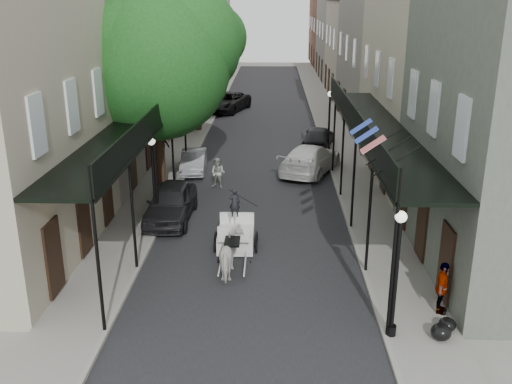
# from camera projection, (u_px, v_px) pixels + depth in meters

# --- Properties ---
(ground) EXTENTS (140.00, 140.00, 0.00)m
(ground) POSITION_uv_depth(u_px,v_px,m) (248.00, 300.00, 18.03)
(ground) COLOR gray
(ground) RESTS_ON ground
(road) EXTENTS (8.00, 90.00, 0.01)m
(road) POSITION_uv_depth(u_px,v_px,m) (262.00, 145.00, 36.95)
(road) COLOR black
(road) RESTS_ON ground
(sidewalk_left) EXTENTS (2.20, 90.00, 0.12)m
(sidewalk_left) POSITION_uv_depth(u_px,v_px,m) (185.00, 144.00, 37.08)
(sidewalk_left) COLOR gray
(sidewalk_left) RESTS_ON ground
(sidewalk_right) EXTENTS (2.20, 90.00, 0.12)m
(sidewalk_right) POSITION_uv_depth(u_px,v_px,m) (339.00, 145.00, 36.78)
(sidewalk_right) COLOR gray
(sidewalk_right) RESTS_ON ground
(building_row_left) EXTENTS (5.00, 80.00, 10.50)m
(building_row_left) POSITION_uv_depth(u_px,v_px,m) (156.00, 49.00, 44.96)
(building_row_left) COLOR #A29B82
(building_row_left) RESTS_ON ground
(building_row_right) EXTENTS (5.00, 80.00, 10.50)m
(building_row_right) POSITION_uv_depth(u_px,v_px,m) (375.00, 49.00, 44.45)
(building_row_right) COLOR slate
(building_row_right) RESTS_ON ground
(gallery_left) EXTENTS (2.20, 18.05, 4.88)m
(gallery_left) POSITION_uv_depth(u_px,v_px,m) (139.00, 126.00, 23.46)
(gallery_left) COLOR black
(gallery_left) RESTS_ON sidewalk_left
(gallery_right) EXTENTS (2.20, 18.05, 4.88)m
(gallery_right) POSITION_uv_depth(u_px,v_px,m) (373.00, 128.00, 23.18)
(gallery_right) COLOR black
(gallery_right) RESTS_ON sidewalk_right
(tree_near) EXTENTS (7.31, 6.80, 9.63)m
(tree_near) POSITION_uv_depth(u_px,v_px,m) (164.00, 58.00, 25.68)
(tree_near) COLOR #382619
(tree_near) RESTS_ON sidewalk_left
(tree_far) EXTENTS (6.45, 6.00, 8.61)m
(tree_far) POSITION_uv_depth(u_px,v_px,m) (202.00, 47.00, 39.14)
(tree_far) COLOR #382619
(tree_far) RESTS_ON sidewalk_left
(lamppost_right_near) EXTENTS (0.32, 0.32, 3.71)m
(lamppost_right_near) POSITION_uv_depth(u_px,v_px,m) (396.00, 273.00, 15.36)
(lamppost_right_near) COLOR black
(lamppost_right_near) RESTS_ON sidewalk_right
(lamppost_left) EXTENTS (0.32, 0.32, 3.71)m
(lamppost_left) POSITION_uv_depth(u_px,v_px,m) (154.00, 180.00, 23.16)
(lamppost_left) COLOR black
(lamppost_left) RESTS_ON sidewalk_left
(lamppost_right_far) EXTENTS (0.32, 0.32, 3.71)m
(lamppost_right_far) POSITION_uv_depth(u_px,v_px,m) (329.00, 121.00, 34.27)
(lamppost_right_far) COLOR black
(lamppost_right_far) RESTS_ON sidewalk_right
(horse) EXTENTS (0.86, 1.86, 1.57)m
(horse) POSITION_uv_depth(u_px,v_px,m) (232.00, 253.00, 19.49)
(horse) COLOR silver
(horse) RESTS_ON ground
(carriage) EXTENTS (1.65, 2.32, 2.62)m
(carriage) POSITION_uv_depth(u_px,v_px,m) (236.00, 221.00, 21.73)
(carriage) COLOR black
(carriage) RESTS_ON ground
(pedestrian_walking) EXTENTS (0.89, 0.79, 1.53)m
(pedestrian_walking) POSITION_uv_depth(u_px,v_px,m) (218.00, 173.00, 28.48)
(pedestrian_walking) COLOR #A1A299
(pedestrian_walking) RESTS_ON ground
(pedestrian_sidewalk_left) EXTENTS (1.22, 1.11, 1.64)m
(pedestrian_sidewalk_left) POSITION_uv_depth(u_px,v_px,m) (161.00, 144.00, 33.31)
(pedestrian_sidewalk_left) COLOR gray
(pedestrian_sidewalk_left) RESTS_ON sidewalk_left
(pedestrian_sidewalk_right) EXTENTS (0.73, 1.04, 1.63)m
(pedestrian_sidewalk_right) POSITION_uv_depth(u_px,v_px,m) (442.00, 288.00, 16.86)
(pedestrian_sidewalk_right) COLOR gray
(pedestrian_sidewalk_right) RESTS_ON sidewalk_right
(car_left_near) EXTENTS (1.92, 4.61, 1.56)m
(car_left_near) POSITION_uv_depth(u_px,v_px,m) (171.00, 203.00, 24.34)
(car_left_near) COLOR black
(car_left_near) RESTS_ON ground
(car_left_mid) EXTENTS (1.50, 3.72, 1.20)m
(car_left_mid) POSITION_uv_depth(u_px,v_px,m) (194.00, 161.00, 31.18)
(car_left_mid) COLOR #A1A2A6
(car_left_mid) RESTS_ON ground
(car_left_far) EXTENTS (4.21, 6.18, 1.57)m
(car_left_far) POSITION_uv_depth(u_px,v_px,m) (227.00, 102.00, 47.77)
(car_left_far) COLOR black
(car_left_far) RESTS_ON ground
(car_right_near) EXTENTS (4.05, 5.77, 1.55)m
(car_right_near) POSITION_uv_depth(u_px,v_px,m) (310.00, 159.00, 30.94)
(car_right_near) COLOR silver
(car_right_near) RESTS_ON ground
(car_right_far) EXTENTS (2.52, 4.44, 1.43)m
(car_right_far) POSITION_uv_depth(u_px,v_px,m) (318.00, 137.00, 36.10)
(car_right_far) COLOR black
(car_right_far) RESTS_ON ground
(trash_bags) EXTENTS (0.83, 0.98, 0.48)m
(trash_bags) POSITION_uv_depth(u_px,v_px,m) (443.00, 329.00, 15.84)
(trash_bags) COLOR black
(trash_bags) RESTS_ON sidewalk_right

